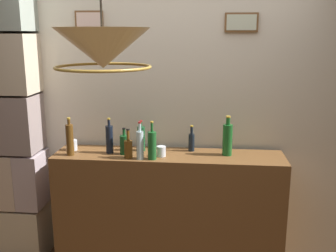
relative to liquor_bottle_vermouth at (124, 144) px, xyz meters
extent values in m
cube|color=beige|center=(0.36, 0.32, 0.15)|extent=(3.12, 0.08, 2.58)
cube|color=brown|center=(-0.33, 0.27, 0.97)|extent=(0.23, 0.03, 0.19)
cube|color=beige|center=(-0.33, 0.25, 0.97)|extent=(0.20, 0.01, 0.16)
cube|color=brown|center=(0.92, 0.27, 0.97)|extent=(0.27, 0.03, 0.15)
cube|color=beige|center=(0.92, 0.25, 0.97)|extent=(0.24, 0.01, 0.12)
cube|color=beige|center=(-0.96, 0.14, -0.88)|extent=(0.37, 0.39, 0.49)
cube|color=beige|center=(-1.06, 0.14, -0.38)|extent=(0.20, 0.39, 0.49)
cube|color=#BAA7AE|center=(-0.86, 0.14, -0.38)|extent=(0.20, 0.39, 0.49)
cube|color=gray|center=(-0.96, 0.14, 0.13)|extent=(0.37, 0.39, 0.49)
cube|color=beige|center=(-0.96, 0.14, 0.63)|extent=(0.39, 0.39, 0.49)
cube|color=#9AA69A|center=(-0.86, 0.14, 1.14)|extent=(0.18, 0.39, 0.49)
cube|color=brown|center=(0.36, 0.03, -0.61)|extent=(1.88, 0.42, 1.05)
cylinder|color=#174F22|center=(0.00, 0.00, 0.00)|extent=(0.07, 0.07, 0.16)
cylinder|color=#174F22|center=(0.00, 0.00, 0.10)|extent=(0.02, 0.02, 0.05)
cylinder|color=black|center=(0.00, 0.00, 0.13)|extent=(0.03, 0.03, 0.01)
cylinder|color=#593814|center=(-0.43, -0.07, 0.04)|extent=(0.06, 0.06, 0.25)
cylinder|color=#593814|center=(-0.43, -0.07, 0.19)|extent=(0.02, 0.02, 0.05)
cylinder|color=#B7932D|center=(-0.43, -0.07, 0.22)|extent=(0.03, 0.03, 0.01)
cylinder|color=black|center=(0.54, 0.15, -0.01)|extent=(0.05, 0.05, 0.15)
cylinder|color=black|center=(0.54, 0.15, 0.09)|extent=(0.02, 0.02, 0.06)
cylinder|color=#B7932D|center=(0.54, 0.15, 0.13)|extent=(0.03, 0.03, 0.01)
cylinder|color=brown|center=(0.05, -0.09, -0.01)|extent=(0.07, 0.07, 0.14)
cylinder|color=brown|center=(0.05, -0.09, 0.10)|extent=(0.02, 0.02, 0.09)
cylinder|color=black|center=(0.05, -0.09, 0.15)|extent=(0.03, 0.03, 0.01)
cylinder|color=black|center=(-0.13, 0.02, 0.03)|extent=(0.06, 0.06, 0.23)
cylinder|color=black|center=(-0.13, 0.02, 0.17)|extent=(0.02, 0.02, 0.05)
cylinder|color=#B7932D|center=(-0.13, 0.02, 0.21)|extent=(0.03, 0.03, 0.01)
cylinder|color=silver|center=(0.15, -0.12, 0.03)|extent=(0.06, 0.06, 0.22)
cylinder|color=silver|center=(0.15, -0.12, 0.17)|extent=(0.02, 0.02, 0.06)
cylinder|color=maroon|center=(0.15, -0.12, 0.21)|extent=(0.03, 0.03, 0.01)
cylinder|color=#174C27|center=(0.12, 0.11, 0.02)|extent=(0.06, 0.06, 0.20)
cylinder|color=#174C27|center=(0.12, 0.11, 0.14)|extent=(0.02, 0.02, 0.04)
cylinder|color=maroon|center=(0.12, 0.11, 0.17)|extent=(0.02, 0.02, 0.01)
cylinder|color=#185620|center=(0.83, 0.06, 0.04)|extent=(0.08, 0.08, 0.25)
cylinder|color=#185620|center=(0.83, 0.06, 0.20)|extent=(0.03, 0.03, 0.06)
cylinder|color=#B7932D|center=(0.83, 0.06, 0.23)|extent=(0.04, 0.04, 0.01)
cylinder|color=#1A5624|center=(0.24, -0.11, 0.03)|extent=(0.07, 0.07, 0.22)
cylinder|color=#1A5624|center=(0.24, -0.11, 0.17)|extent=(0.02, 0.02, 0.07)
cylinder|color=#B7932D|center=(0.24, -0.11, 0.22)|extent=(0.02, 0.02, 0.01)
cylinder|color=silver|center=(-0.46, 0.07, -0.04)|extent=(0.08, 0.08, 0.09)
cylinder|color=silver|center=(0.31, -0.03, -0.04)|extent=(0.07, 0.07, 0.08)
cone|color=beige|center=(0.10, -0.95, 0.80)|extent=(0.51, 0.51, 0.21)
torus|color=#AD8433|center=(0.10, -0.95, 0.70)|extent=(0.52, 0.52, 0.02)
camera|label=1|loc=(0.66, -3.01, 0.88)|focal=41.79mm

